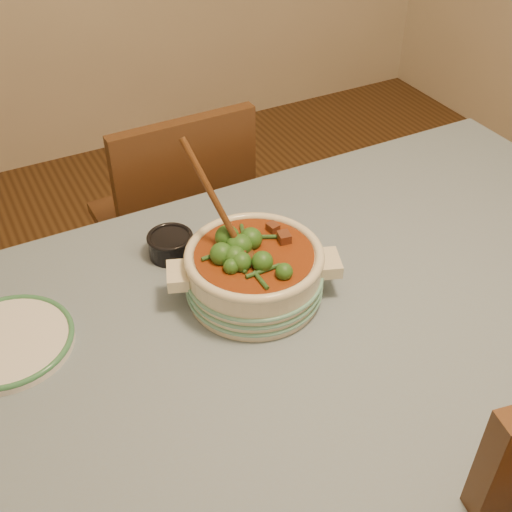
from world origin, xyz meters
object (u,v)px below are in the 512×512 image
Objects in this scene: white_plate at (8,341)px; condiment_bowl at (170,244)px; dining_table at (338,343)px; chair_far at (177,220)px; stew_casserole at (254,269)px.

white_plate is 2.35× the size of condiment_bowl.
chair_far is at bearing 94.45° from dining_table.
stew_casserole reaches higher than chair_far.
stew_casserole is 2.85× the size of condiment_bowl.
dining_table is at bearing 93.75° from chair_far.
dining_table is 0.43m from condiment_bowl.
chair_far is at bearing 68.45° from condiment_bowl.
stew_casserole is 0.40× the size of chair_far.
stew_casserole is 0.74m from chair_far.
stew_casserole reaches higher than white_plate.
chair_far reaches higher than dining_table.
condiment_bowl reaches higher than white_plate.
dining_table is 0.25m from stew_casserole.
white_plate is at bearing -163.15° from condiment_bowl.
condiment_bowl is (-0.10, 0.21, -0.04)m from stew_casserole.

